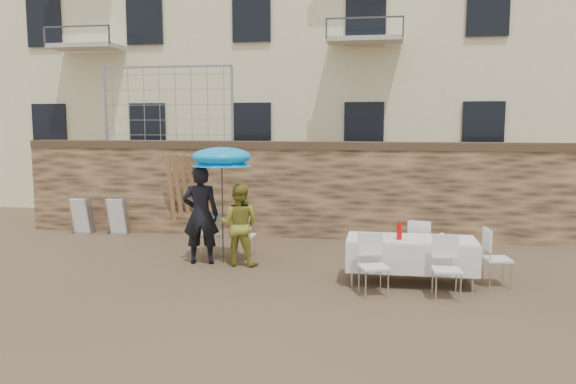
% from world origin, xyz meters
% --- Properties ---
extents(ground, '(80.00, 80.00, 0.00)m').
position_xyz_m(ground, '(0.00, 0.00, 0.00)').
color(ground, brown).
rests_on(ground, ground).
extents(stone_wall, '(13.00, 0.50, 2.20)m').
position_xyz_m(stone_wall, '(0.00, 5.00, 1.10)').
color(stone_wall, brown).
rests_on(stone_wall, ground).
extents(chain_link_fence, '(3.20, 0.06, 1.80)m').
position_xyz_m(chain_link_fence, '(-3.00, 5.00, 3.10)').
color(chain_link_fence, gray).
rests_on(chain_link_fence, stone_wall).
extents(man_suit, '(0.75, 0.56, 1.88)m').
position_xyz_m(man_suit, '(-1.27, 2.12, 0.94)').
color(man_suit, black).
rests_on(man_suit, ground).
extents(woman_dress, '(0.79, 0.64, 1.55)m').
position_xyz_m(woman_dress, '(-0.52, 2.12, 0.77)').
color(woman_dress, gold).
rests_on(woman_dress, ground).
extents(umbrella, '(1.17, 1.17, 2.09)m').
position_xyz_m(umbrella, '(-0.87, 2.22, 1.98)').
color(umbrella, '#3F3F44').
rests_on(umbrella, ground).
extents(couple_chair_left, '(0.60, 0.60, 0.96)m').
position_xyz_m(couple_chair_left, '(-1.27, 2.67, 0.48)').
color(couple_chair_left, white).
rests_on(couple_chair_left, ground).
extents(couple_chair_right, '(0.50, 0.50, 0.96)m').
position_xyz_m(couple_chair_right, '(-0.57, 2.67, 0.48)').
color(couple_chair_right, white).
rests_on(couple_chair_right, ground).
extents(banquet_table, '(2.10, 0.85, 0.78)m').
position_xyz_m(banquet_table, '(2.61, 1.37, 0.73)').
color(banquet_table, white).
rests_on(banquet_table, ground).
extents(soda_bottle, '(0.09, 0.09, 0.26)m').
position_xyz_m(soda_bottle, '(2.41, 1.22, 0.91)').
color(soda_bottle, red).
rests_on(soda_bottle, banquet_table).
extents(table_chair_front_left, '(0.61, 0.61, 0.96)m').
position_xyz_m(table_chair_front_left, '(2.01, 0.62, 0.48)').
color(table_chair_front_left, white).
rests_on(table_chair_front_left, ground).
extents(table_chair_front_right, '(0.51, 0.51, 0.96)m').
position_xyz_m(table_chair_front_right, '(3.11, 0.62, 0.48)').
color(table_chair_front_right, white).
rests_on(table_chair_front_right, ground).
extents(table_chair_back, '(0.56, 0.56, 0.96)m').
position_xyz_m(table_chair_back, '(2.81, 2.17, 0.48)').
color(table_chair_back, white).
rests_on(table_chair_back, ground).
extents(table_chair_side, '(0.54, 0.54, 0.96)m').
position_xyz_m(table_chair_side, '(4.01, 1.47, 0.48)').
color(table_chair_side, white).
rests_on(table_chair_side, ground).
extents(chair_stack_left, '(0.46, 0.40, 0.92)m').
position_xyz_m(chair_stack_left, '(-5.01, 4.53, 0.46)').
color(chair_stack_left, white).
rests_on(chair_stack_left, ground).
extents(chair_stack_right, '(0.46, 0.32, 0.92)m').
position_xyz_m(chair_stack_right, '(-4.11, 4.53, 0.46)').
color(chair_stack_right, white).
rests_on(chair_stack_right, ground).
extents(wood_planks, '(0.70, 0.20, 2.00)m').
position_xyz_m(wood_planks, '(-2.51, 4.60, 1.00)').
color(wood_planks, '#A37749').
rests_on(wood_planks, ground).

